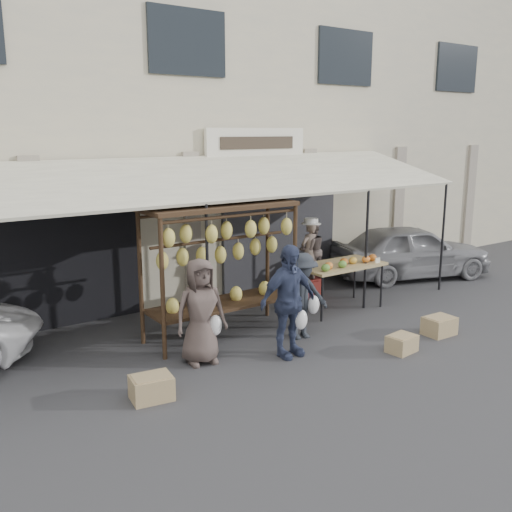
% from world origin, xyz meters
% --- Properties ---
extents(ground_plane, '(90.00, 90.00, 0.00)m').
position_xyz_m(ground_plane, '(0.00, 0.00, 0.00)').
color(ground_plane, '#2D2D30').
extents(shophouse, '(24.00, 6.15, 7.30)m').
position_xyz_m(shophouse, '(-0.00, 6.50, 3.65)').
color(shophouse, beige).
rests_on(shophouse, ground_plane).
extents(awning, '(10.00, 2.35, 2.92)m').
position_xyz_m(awning, '(0.01, 2.28, 2.57)').
color(awning, silver).
rests_on(awning, ground_plane).
extents(banana_rack, '(2.60, 0.90, 2.24)m').
position_xyz_m(banana_rack, '(-0.57, 1.41, 1.56)').
color(banana_rack, black).
rests_on(banana_rack, ground_plane).
extents(produce_table, '(1.70, 0.90, 1.04)m').
position_xyz_m(produce_table, '(2.06, 1.35, 0.87)').
color(produce_table, tan).
rests_on(produce_table, ground_plane).
extents(vendor_left, '(0.48, 0.35, 1.20)m').
position_xyz_m(vendor_left, '(1.90, 2.12, 1.03)').
color(vendor_left, '#716055').
rests_on(vendor_left, stool_left).
extents(vendor_right, '(0.62, 0.52, 1.15)m').
position_xyz_m(vendor_right, '(2.02, 2.17, 1.04)').
color(vendor_right, '#534745').
rests_on(vendor_right, stool_right).
extents(customer_left, '(0.84, 0.61, 1.59)m').
position_xyz_m(customer_left, '(-1.42, 0.64, 0.80)').
color(customer_left, '#52443F').
rests_on(customer_left, ground_plane).
extents(customer_mid, '(1.04, 0.47, 1.75)m').
position_xyz_m(customer_mid, '(-0.20, 0.11, 0.87)').
color(customer_mid, '#323B5A').
rests_on(customer_mid, ground_plane).
extents(customer_right, '(1.02, 0.70, 1.45)m').
position_xyz_m(customer_right, '(0.46, 0.59, 0.73)').
color(customer_right, '#262A30').
rests_on(customer_right, ground_plane).
extents(stool_left, '(0.34, 0.34, 0.44)m').
position_xyz_m(stool_left, '(1.90, 2.12, 0.22)').
color(stool_left, maroon).
rests_on(stool_left, ground_plane).
extents(stool_right, '(0.37, 0.37, 0.46)m').
position_xyz_m(stool_right, '(2.02, 2.17, 0.23)').
color(stool_right, maroon).
rests_on(stool_right, ground_plane).
extents(crate_near_a, '(0.48, 0.39, 0.27)m').
position_xyz_m(crate_near_a, '(1.36, -0.80, 0.13)').
color(crate_near_a, tan).
rests_on(crate_near_a, ground_plane).
extents(crate_near_b, '(0.52, 0.40, 0.31)m').
position_xyz_m(crate_near_b, '(2.48, -0.64, 0.15)').
color(crate_near_b, tan).
rests_on(crate_near_b, ground_plane).
extents(crate_far, '(0.57, 0.47, 0.31)m').
position_xyz_m(crate_far, '(-2.55, -0.05, 0.16)').
color(crate_far, tan).
rests_on(crate_far, ground_plane).
extents(sedan, '(4.02, 2.57, 1.27)m').
position_xyz_m(sedan, '(5.11, 2.25, 0.64)').
color(sedan, gray).
rests_on(sedan, ground_plane).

